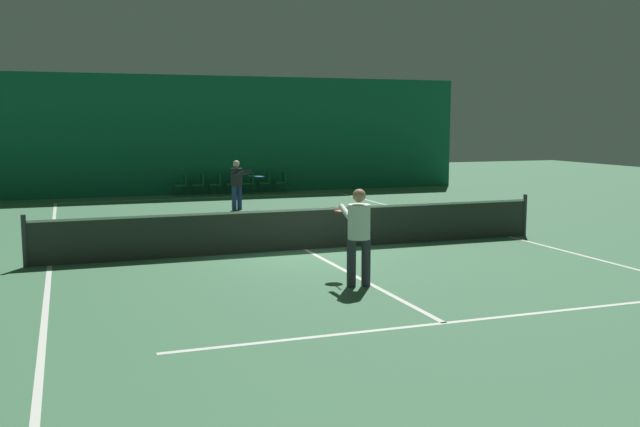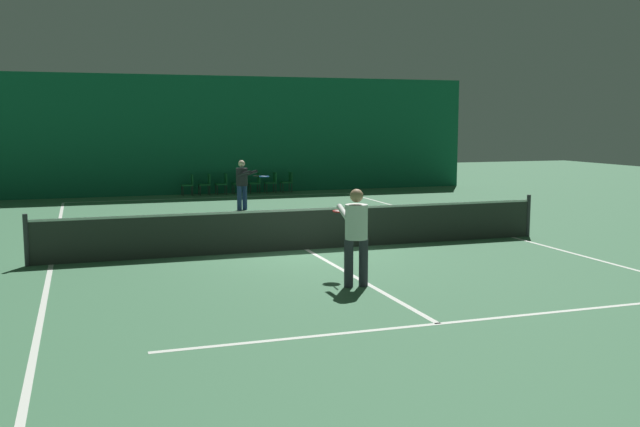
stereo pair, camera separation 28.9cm
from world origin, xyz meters
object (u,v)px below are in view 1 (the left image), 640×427
at_px(player_far, 238,181).
at_px(courtside_chair_6, 281,181).
at_px(courtside_chair_0, 182,184).
at_px(courtside_chair_4, 249,182).
at_px(courtside_chair_1, 199,183).
at_px(tennis_net, 305,228).
at_px(courtside_chair_2, 216,183).
at_px(courtside_chair_5, 265,181).
at_px(player_near, 358,230).
at_px(courtside_chair_3, 233,182).

bearing_deg(player_far, courtside_chair_6, 115.79).
distance_m(player_far, courtside_chair_0, 5.44).
xyz_separation_m(player_far, courtside_chair_6, (3.07, 5.32, -0.48)).
relative_size(courtside_chair_0, courtside_chair_4, 1.00).
distance_m(courtside_chair_1, courtside_chair_6, 3.40).
bearing_deg(player_far, tennis_net, -35.87).
height_order(courtside_chair_0, courtside_chair_2, same).
bearing_deg(courtside_chair_5, tennis_net, -11.37).
bearing_deg(tennis_net, courtside_chair_1, 90.48).
distance_m(player_near, courtside_chair_3, 16.86).
xyz_separation_m(tennis_net, player_near, (-0.27, -3.78, 0.51)).
distance_m(tennis_net, courtside_chair_6, 13.41).
relative_size(courtside_chair_2, courtside_chair_6, 1.00).
xyz_separation_m(courtside_chair_3, courtside_chair_4, (0.68, 0.00, 0.00)).
xyz_separation_m(courtside_chair_0, courtside_chair_1, (0.68, 0.00, 0.00)).
bearing_deg(courtside_chair_4, courtside_chair_6, 90.00).
bearing_deg(courtside_chair_3, courtside_chair_5, 90.00).
relative_size(courtside_chair_1, courtside_chair_2, 1.00).
distance_m(player_near, courtside_chair_0, 16.80).
height_order(player_near, courtside_chair_0, player_near).
distance_m(player_far, courtside_chair_1, 5.36).
height_order(player_far, courtside_chair_4, player_far).
relative_size(tennis_net, courtside_chair_6, 14.29).
xyz_separation_m(courtside_chair_3, courtside_chair_5, (1.36, 0.00, 0.00)).
relative_size(player_far, courtside_chair_6, 1.97).
distance_m(courtside_chair_4, courtside_chair_6, 1.36).
height_order(player_far, courtside_chair_5, player_far).
xyz_separation_m(courtside_chair_4, courtside_chair_5, (0.68, 0.00, 0.00)).
bearing_deg(courtside_chair_6, courtside_chair_0, -90.00).
relative_size(player_far, courtside_chair_1, 1.97).
distance_m(tennis_net, player_near, 3.82).
xyz_separation_m(courtside_chair_1, courtside_chair_6, (3.40, 0.00, 0.00)).
height_order(player_far, courtside_chair_3, player_far).
height_order(tennis_net, player_near, player_near).
bearing_deg(tennis_net, player_near, -94.09).
xyz_separation_m(tennis_net, courtside_chair_1, (-0.11, 13.00, -0.03)).
xyz_separation_m(courtside_chair_2, courtside_chair_6, (2.72, 0.00, 0.00)).
xyz_separation_m(player_near, courtside_chair_4, (2.20, 16.78, -0.53)).
relative_size(tennis_net, courtside_chair_5, 14.29).
bearing_deg(player_far, courtside_chair_4, 127.96).
distance_m(tennis_net, courtside_chair_2, 13.02).
xyz_separation_m(courtside_chair_3, courtside_chair_6, (2.04, 0.00, 0.00)).
bearing_deg(courtside_chair_4, tennis_net, -8.46).
bearing_deg(player_near, courtside_chair_1, 4.37).
bearing_deg(tennis_net, courtside_chair_2, 87.48).
height_order(courtside_chair_5, courtside_chair_6, same).
relative_size(tennis_net, player_far, 7.25).
bearing_deg(player_near, courtside_chair_6, -7.07).
bearing_deg(courtside_chair_2, courtside_chair_3, 90.00).
height_order(courtside_chair_0, courtside_chair_1, same).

